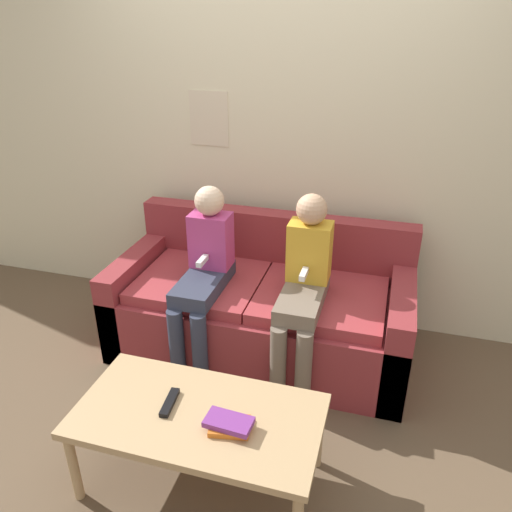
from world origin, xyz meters
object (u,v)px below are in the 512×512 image
object	(u,v)px
coffee_table	(198,420)
person_right	(304,284)
person_left	(204,271)
tv_remote	(170,402)
couch	(262,309)

from	to	relation	value
coffee_table	person_right	xyz separation A→B (m)	(0.28, 0.89, 0.25)
coffee_table	person_left	size ratio (longest dim) A/B	0.99
coffee_table	tv_remote	bearing A→B (deg)	174.49
couch	person_right	bearing A→B (deg)	-33.80
coffee_table	person_left	world-z (taller)	person_left
coffee_table	couch	bearing A→B (deg)	90.73
couch	person_left	size ratio (longest dim) A/B	1.66
couch	person_left	xyz separation A→B (m)	(-0.30, -0.20, 0.33)
couch	tv_remote	distance (m)	1.09
coffee_table	person_left	distance (m)	0.97
person_right	person_left	bearing A→B (deg)	-179.87
person_right	tv_remote	world-z (taller)	person_right
person_right	tv_remote	bearing A→B (deg)	-115.73
coffee_table	person_right	size ratio (longest dim) A/B	0.98
couch	coffee_table	distance (m)	1.09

